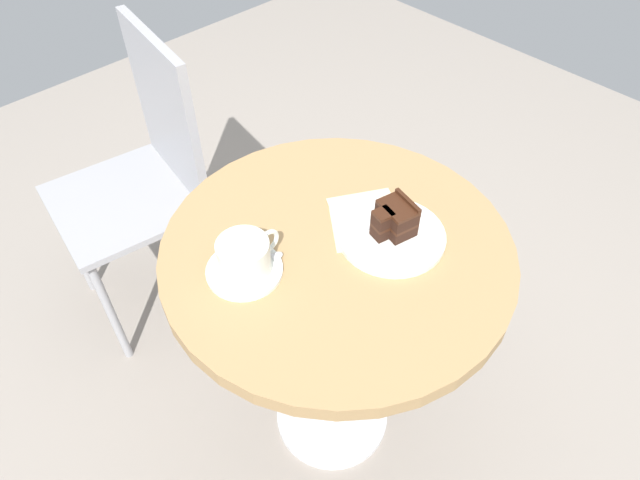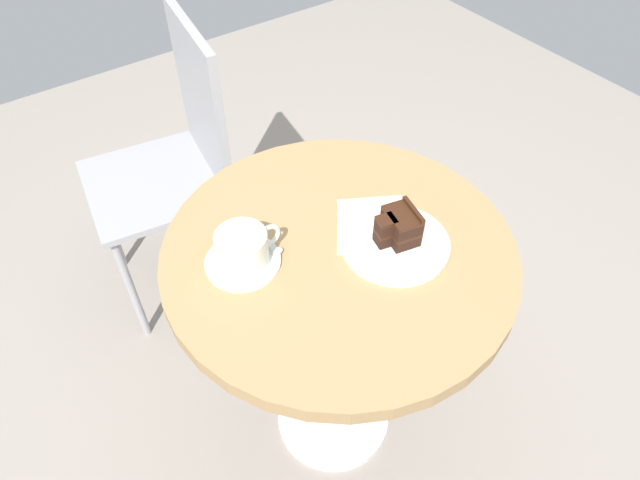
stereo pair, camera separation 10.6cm
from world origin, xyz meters
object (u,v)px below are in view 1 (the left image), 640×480
teaspoon (262,254)px  cafe_chair (146,166)px  saucer (245,270)px  cake_slice (395,219)px  coffee_cup (245,256)px  cake_plate (391,236)px  fork (401,219)px  napkin (368,219)px

teaspoon → cafe_chair: (0.09, 0.62, -0.20)m
saucer → cake_slice: cake_slice is taller
coffee_cup → cafe_chair: size_ratio=0.15×
cake_plate → fork: size_ratio=1.55×
teaspoon → fork: 0.29m
cake_slice → cafe_chair: size_ratio=0.10×
napkin → cafe_chair: 0.73m
fork → napkin: (-0.04, 0.05, -0.01)m
napkin → cafe_chair: cafe_chair is taller
coffee_cup → cake_plate: (0.26, -0.13, -0.04)m
fork → cafe_chair: 0.80m
fork → teaspoon: bearing=177.7°
coffee_cup → cake_plate: 0.29m
saucer → cake_slice: bearing=-24.7°
cake_plate → napkin: cake_plate is taller
cafe_chair → cake_slice: bearing=19.6°
cake_slice → fork: size_ratio=0.64×
saucer → cake_plate: cake_plate is taller
teaspoon → fork: (0.26, -0.12, 0.00)m
cake_slice → saucer: bearing=155.3°
cake_plate → cafe_chair: size_ratio=0.24×
fork → saucer: bearing=-178.2°
saucer → napkin: saucer is taller
teaspoon → napkin: size_ratio=0.42×
saucer → fork: fork is taller
coffee_cup → teaspoon: size_ratio=1.46×
saucer → coffee_cup: 0.04m
cake_slice → cafe_chair: cafe_chair is taller
saucer → fork: size_ratio=1.05×
saucer → cake_plate: 0.29m
coffee_cup → cake_slice: 0.30m
cake_plate → napkin: 0.07m
saucer → teaspoon: teaspoon is taller
coffee_cup → fork: size_ratio=0.96×
cafe_chair → teaspoon: bearing=1.1°
teaspoon → napkin: (0.22, -0.07, -0.01)m
teaspoon → cake_plate: teaspoon is taller
cake_slice → napkin: bearing=95.2°
saucer → cafe_chair: cafe_chair is taller
saucer → napkin: 0.28m
napkin → saucer: bearing=166.5°
cake_plate → napkin: bearing=86.8°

